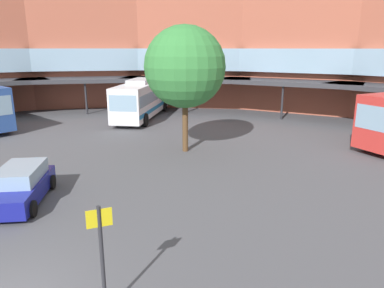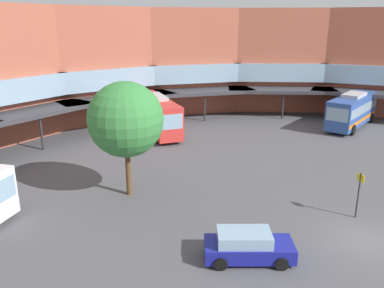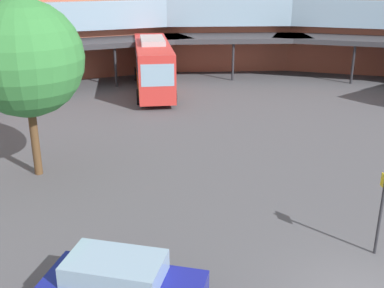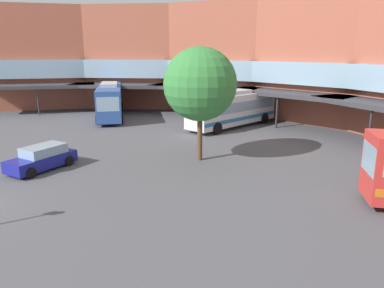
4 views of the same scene
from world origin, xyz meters
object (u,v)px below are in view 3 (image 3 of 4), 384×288
(plaza_tree, at_px, (25,59))
(stop_sign_post, at_px, (382,206))
(parked_car, at_px, (122,284))
(bus_0, at_px, (153,65))

(plaza_tree, xyz_separation_m, stop_sign_post, (5.26, -13.64, -3.53))
(parked_car, distance_m, stop_sign_post, 8.47)
(bus_0, xyz_separation_m, parked_car, (-15.90, -18.76, -1.29))
(parked_car, height_order, plaza_tree, plaza_tree)
(stop_sign_post, bearing_deg, parked_car, 155.60)
(bus_0, height_order, parked_car, bus_0)
(bus_0, height_order, plaza_tree, plaza_tree)
(stop_sign_post, bearing_deg, plaza_tree, 111.09)
(bus_0, relative_size, plaza_tree, 1.33)
(bus_0, xyz_separation_m, stop_sign_post, (-8.24, -22.23, -0.28))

